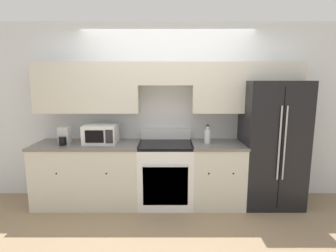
% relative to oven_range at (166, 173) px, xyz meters
% --- Properties ---
extents(ground_plane, '(12.00, 12.00, 0.00)m').
position_rel_oven_range_xyz_m(ground_plane, '(0.03, -0.31, -0.45)').
color(ground_plane, '#937A5B').
extents(wall_back, '(8.00, 0.39, 2.60)m').
position_rel_oven_range_xyz_m(wall_back, '(0.04, 0.28, 1.00)').
color(wall_back, silver).
rests_on(wall_back, ground_plane).
extents(lower_cabinets_left, '(1.49, 0.64, 0.89)m').
position_rel_oven_range_xyz_m(lower_cabinets_left, '(-1.11, -0.00, -0.00)').
color(lower_cabinets_left, beige).
rests_on(lower_cabinets_left, ground_plane).
extents(lower_cabinets_right, '(0.74, 0.64, 0.89)m').
position_rel_oven_range_xyz_m(lower_cabinets_right, '(0.74, -0.00, -0.00)').
color(lower_cabinets_right, beige).
rests_on(lower_cabinets_right, ground_plane).
extents(oven_range, '(0.75, 0.65, 1.05)m').
position_rel_oven_range_xyz_m(oven_range, '(0.00, 0.00, 0.00)').
color(oven_range, white).
rests_on(oven_range, ground_plane).
extents(refrigerator, '(0.82, 0.80, 1.76)m').
position_rel_oven_range_xyz_m(refrigerator, '(1.50, 0.07, 0.43)').
color(refrigerator, black).
rests_on(refrigerator, ground_plane).
extents(microwave, '(0.45, 0.40, 0.26)m').
position_rel_oven_range_xyz_m(microwave, '(-0.92, 0.05, 0.57)').
color(microwave, white).
rests_on(microwave, lower_cabinets_left).
extents(bottle, '(0.09, 0.09, 0.26)m').
position_rel_oven_range_xyz_m(bottle, '(0.59, 0.02, 0.54)').
color(bottle, silver).
rests_on(bottle, lower_cabinets_right).
extents(paper_towel_holder, '(0.14, 0.20, 0.24)m').
position_rel_oven_range_xyz_m(paper_towel_holder, '(-1.40, -0.05, 0.55)').
color(paper_towel_holder, '#B7B7BC').
rests_on(paper_towel_holder, lower_cabinets_left).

